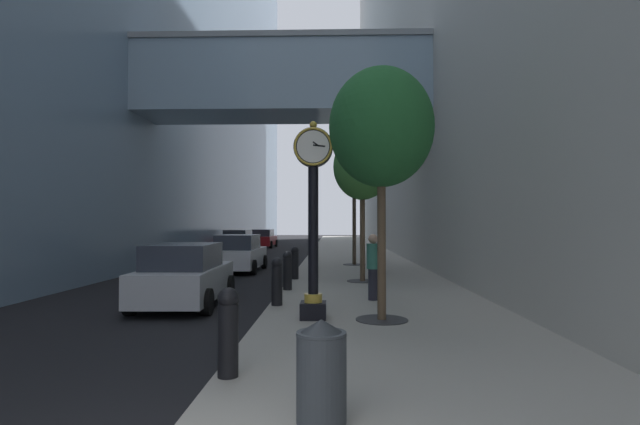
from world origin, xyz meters
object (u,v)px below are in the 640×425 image
bollard_nearest (228,330)px  street_tree_mid_near (362,168)px  trash_bin (321,369)px  street_tree_near (381,128)px  car_red_trailing (263,239)px  street_clock (313,210)px  street_tree_mid_far (354,169)px  car_black_far (238,242)px  bollard_fourth (288,269)px  car_silver_mid (185,275)px  pedestrian_walking (373,265)px  bollard_fifth (295,262)px  bollard_third (277,280)px  car_white_near (239,254)px

bollard_nearest → street_tree_mid_near: (2.42, 10.46, 3.36)m
trash_bin → street_tree_near: bearing=77.6°
bollard_nearest → trash_bin: (1.28, -1.41, -0.08)m
street_tree_near → bollard_nearest: bearing=-122.6°
car_red_trailing → street_clock: bearing=-79.8°
street_tree_mid_far → trash_bin: 19.02m
car_black_far → bollard_fourth: bearing=-74.4°
street_tree_near → car_red_trailing: bearing=102.7°
car_silver_mid → car_red_trailing: bearing=94.4°
car_black_far → street_tree_mid_near: bearing=-65.2°
bollard_nearest → car_red_trailing: 36.09m
bollard_fourth → pedestrian_walking: (2.45, -1.89, 0.31)m
bollard_nearest → street_clock: bearing=76.0°
bollard_nearest → bollard_fifth: size_ratio=1.00×
street_tree_mid_near → car_silver_mid: 7.31m
bollard_third → bollard_fifth: 5.53m
street_tree_mid_near → car_black_far: (-7.66, 16.55, -3.31)m
street_clock → bollard_fifth: 7.42m
bollard_fifth → street_tree_mid_near: street_tree_mid_near is taller
bollard_nearest → street_tree_near: bearing=57.4°
street_clock → car_silver_mid: (-3.49, 2.32, -1.67)m
street_clock → car_black_far: bearing=105.0°
trash_bin → car_white_near: (-4.11, 16.43, 0.12)m
bollard_third → car_white_near: 9.91m
car_silver_mid → car_black_far: (-2.72, 20.79, 0.02)m
street_tree_mid_far → car_silver_mid: bearing=-114.4°
pedestrian_walking → car_black_far: pedestrian_walking is taller
bollard_fourth → trash_bin: size_ratio=1.13×
pedestrian_walking → street_clock: bearing=-120.6°
bollard_fourth → car_white_near: size_ratio=0.28×
pedestrian_walking → bollard_fourth: bearing=142.4°
street_tree_mid_far → car_black_far: 13.12m
bollard_nearest → car_white_near: bearing=100.7°
car_silver_mid → car_black_far: 20.97m
street_tree_near → street_tree_mid_near: street_tree_near is taller
car_silver_mid → car_white_near: bearing=92.0°
street_tree_mid_near → car_black_far: 18.54m
bollard_fifth → car_black_far: bearing=108.2°
bollard_third → car_black_far: car_black_far is taller
street_tree_mid_far → car_silver_mid: size_ratio=1.39×
bollard_nearest → street_tree_mid_near: bearing=77.0°
pedestrian_walking → trash_bin: bearing=-98.5°
pedestrian_walking → car_silver_mid: pedestrian_walking is taller
street_tree_mid_far → car_white_near: (-5.25, -2.10, -4.00)m
car_black_far → street_tree_near: bearing=-71.8°
bollard_nearest → pedestrian_walking: size_ratio=0.68×
bollard_fourth → street_tree_mid_far: bearing=74.7°
bollard_fourth → car_white_near: bearing=112.8°
bollard_third → car_red_trailing: bearing=99.0°
bollard_fourth → car_silver_mid: size_ratio=0.28×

